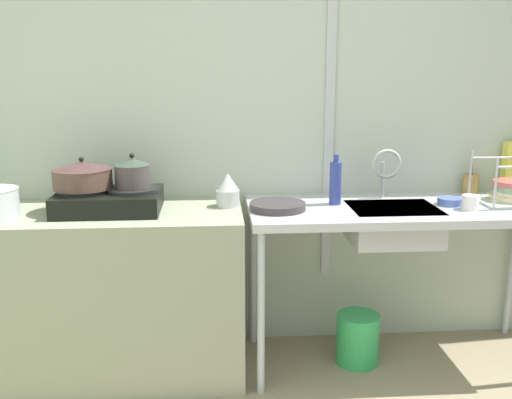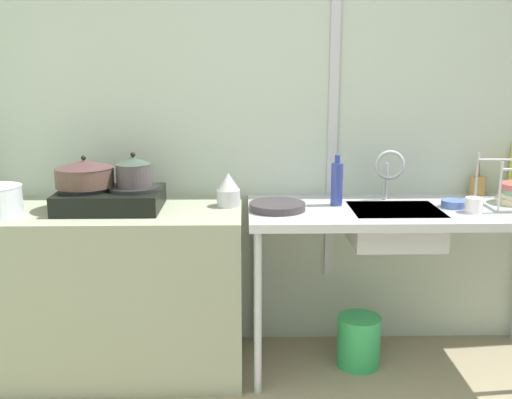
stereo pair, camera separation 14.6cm
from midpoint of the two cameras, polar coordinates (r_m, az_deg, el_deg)
name	(u,v)px [view 1 (the left image)]	position (r m, az deg, el deg)	size (l,w,h in m)	color
wall_back	(327,110)	(3.19, 5.62, 8.62)	(4.43, 0.10, 2.56)	#AEBAA9
wall_metal_strip	(331,86)	(3.13, 5.90, 10.88)	(0.05, 0.01, 2.05)	#B3B4B9
counter_concrete	(115,292)	(3.05, -14.85, -8.70)	(1.26, 0.61, 0.83)	gray
counter_sink	(403,218)	(3.01, 12.69, -1.74)	(1.54, 0.61, 0.83)	#B3B4B9
stove	(109,200)	(2.91, -15.44, -0.05)	(0.49, 0.37, 0.11)	black
pot_on_left_burner	(82,175)	(2.91, -17.84, 2.27)	(0.28, 0.28, 0.15)	#4F3930
pot_on_right_burner	(133,173)	(2.87, -13.29, 2.53)	(0.17, 0.17, 0.17)	#423A3C
percolator	(228,190)	(2.90, -4.19, 0.88)	(0.11, 0.11, 0.17)	#BCBCBF
sink_basin	(393,224)	(2.97, 11.73, -2.38)	(0.43, 0.35, 0.17)	#B3B4B9
faucet	(386,167)	(3.06, 11.14, 3.14)	(0.15, 0.09, 0.27)	#B3B4B9
frying_pan	(278,206)	(2.84, 0.62, -0.65)	(0.27, 0.27, 0.04)	#373034
cup_by_rack	(470,202)	(3.00, 18.72, -0.28)	(0.08, 0.08, 0.07)	white
small_bowl_on_drainboard	(450,201)	(3.07, 16.96, -0.18)	(0.12, 0.12, 0.04)	#506AB4
bottle_by_sink	(335,182)	(2.95, 6.29, 1.64)	(0.06, 0.06, 0.25)	navy
utensil_jar	(471,184)	(3.36, 18.89, 1.42)	(0.08, 0.08, 0.24)	olive
bucket_on_floor	(358,339)	(3.16, 8.46, -13.18)	(0.22, 0.22, 0.26)	green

